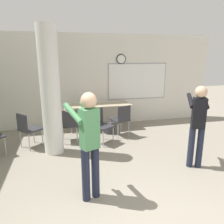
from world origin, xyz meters
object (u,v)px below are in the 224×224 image
folding_table (100,106)px  chair_near_pillar (28,128)px  bottle_on_table (93,102)px  person_playing_side (198,121)px  chair_table_right (121,118)px  chair_table_front (101,123)px  person_playing_front (89,138)px  chair_table_left (69,123)px

folding_table → chair_near_pillar: (-1.93, -1.03, -0.18)m
bottle_on_table → person_playing_side: 3.18m
person_playing_side → chair_table_right: bearing=115.7°
chair_table_right → chair_table_front: size_ratio=1.00×
folding_table → chair_table_right: bearing=-60.0°
person_playing_front → person_playing_side: person_playing_front is taller
chair_table_front → chair_near_pillar: same height
chair_table_right → chair_table_front: same height
chair_table_left → chair_table_front: 0.80m
chair_table_right → person_playing_side: size_ratio=0.53×
bottle_on_table → person_playing_side: size_ratio=0.16×
bottle_on_table → person_playing_front: size_ratio=0.16×
folding_table → person_playing_front: (-0.76, -3.26, 0.30)m
chair_table_right → chair_near_pillar: bearing=-173.7°
chair_table_right → person_playing_side: person_playing_side is taller
bottle_on_table → person_playing_side: person_playing_side is taller
chair_table_right → chair_table_front: bearing=-151.1°
chair_table_right → chair_near_pillar: same height
bottle_on_table → chair_near_pillar: bottle_on_table is taller
chair_table_front → person_playing_side: bearing=-46.0°
folding_table → bottle_on_table: (-0.22, -0.03, 0.15)m
chair_table_right → person_playing_front: 2.81m
folding_table → chair_table_front: size_ratio=2.14×
chair_table_left → person_playing_front: person_playing_front is taller
chair_table_left → folding_table: bearing=43.7°
folding_table → chair_table_front: (-0.18, -1.12, -0.18)m
folding_table → chair_table_left: bearing=-136.3°
person_playing_side → chair_table_front: bearing=134.0°
folding_table → chair_table_front: chair_table_front is taller
folding_table → chair_table_front: bearing=-99.3°
chair_table_left → chair_near_pillar: same height
bottle_on_table → chair_table_left: bottle_on_table is taller
bottle_on_table → chair_table_right: (0.67, -0.75, -0.33)m
folding_table → person_playing_front: person_playing_front is taller
chair_table_front → chair_near_pillar: size_ratio=1.00×
bottle_on_table → chair_near_pillar: size_ratio=0.30×
chair_table_right → chair_table_left: same height
chair_near_pillar → person_playing_side: person_playing_side is taller
folding_table → person_playing_side: (1.40, -2.76, 0.27)m
chair_table_right → chair_table_front: 0.72m
bottle_on_table → chair_table_left: (-0.73, -0.89, -0.33)m
folding_table → person_playing_front: size_ratio=1.11×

